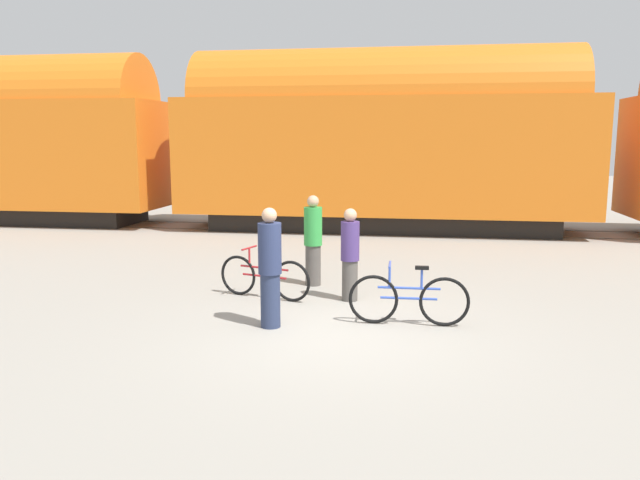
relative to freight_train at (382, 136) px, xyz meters
name	(u,v)px	position (x,y,z in m)	size (l,w,h in m)	color
ground_plane	(336,332)	(0.00, -10.18, -2.79)	(80.00, 80.00, 0.00)	gray
freight_train	(382,136)	(0.00, 0.00, 0.00)	(37.86, 3.04, 5.33)	black
rail_near	(379,233)	(0.00, -0.72, -2.78)	(49.86, 0.07, 0.01)	#4C4238
rail_far	(382,226)	(0.00, 0.72, -2.78)	(49.86, 0.07, 0.01)	#4C4238
bicycle_maroon	(264,277)	(-1.48, -8.46, -2.42)	(1.71, 0.59, 0.88)	black
bicycle_blue	(409,299)	(1.01, -9.65, -2.40)	(1.78, 0.46, 0.92)	black
person_in_green	(313,240)	(-0.81, -7.37, -1.94)	(0.34, 0.34, 1.70)	#514C47
person_in_purple	(350,255)	(-0.01, -8.38, -1.99)	(0.31, 0.31, 1.58)	#514C47
person_in_navy	(270,268)	(-0.99, -10.07, -1.90)	(0.34, 0.34, 1.76)	#283351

